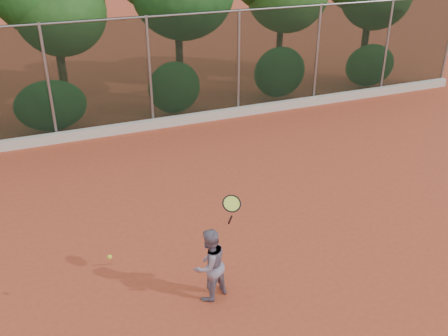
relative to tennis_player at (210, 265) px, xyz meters
name	(u,v)px	position (x,y,z in m)	size (l,w,h in m)	color
ground	(242,241)	(1.23, 1.32, -0.69)	(80.00, 80.00, 0.00)	#B14629
concrete_curb	(155,124)	(1.23, 8.14, -0.54)	(24.00, 0.20, 0.30)	beige
tennis_player	(210,265)	(0.00, 0.00, 0.00)	(0.67, 0.52, 1.38)	gray
chainlink_fence	(150,70)	(1.23, 8.32, 1.17)	(24.09, 0.09, 3.50)	black
tennis_racket	(232,205)	(0.37, -0.07, 1.14)	(0.35, 0.33, 0.59)	black
tennis_ball_in_flight	(110,257)	(-1.65, 0.02, 0.63)	(0.07, 0.07, 0.07)	#DCEC35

